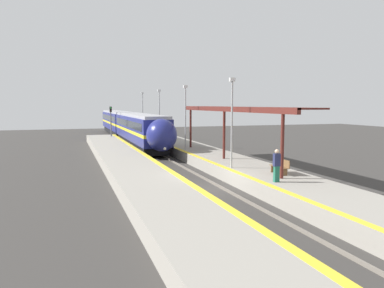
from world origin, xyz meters
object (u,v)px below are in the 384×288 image
(person_waiting, at_px, (277,165))
(lamppost_near, at_px, (232,117))
(train, at_px, (127,125))
(lamppost_far, at_px, (159,112))
(platform_bench, at_px, (280,166))
(lamppost_farthest, at_px, (143,110))
(railway_signal, at_px, (111,121))
(lamppost_mid, at_px, (185,114))

(person_waiting, relative_size, lamppost_near, 0.30)
(train, xyz_separation_m, lamppost_far, (2.23, -9.63, 1.95))
(lamppost_near, bearing_deg, platform_bench, -56.83)
(person_waiting, relative_size, lamppost_farthest, 0.30)
(train, bearing_deg, lamppost_near, -85.70)
(train, height_order, lamppost_far, lamppost_far)
(lamppost_near, relative_size, lamppost_farthest, 1.00)
(platform_bench, xyz_separation_m, railway_signal, (-6.60, 30.23, 1.52))
(lamppost_far, bearing_deg, lamppost_farthest, 90.00)
(train, distance_m, lamppost_farthest, 2.99)
(platform_bench, relative_size, person_waiting, 0.91)
(person_waiting, bearing_deg, train, 94.37)
(train, distance_m, lamppost_mid, 19.86)
(lamppost_farthest, bearing_deg, railway_signal, -150.34)
(train, height_order, lamppost_farthest, lamppost_farthest)
(train, height_order, platform_bench, train)
(train, distance_m, person_waiting, 34.65)
(railway_signal, height_order, lamppost_near, lamppost_near)
(platform_bench, xyz_separation_m, lamppost_near, (-1.89, 2.89, 2.85))
(person_waiting, distance_m, lamppost_near, 5.46)
(railway_signal, relative_size, lamppost_farthest, 0.81)
(lamppost_far, bearing_deg, train, 103.05)
(person_waiting, bearing_deg, lamppost_far, 90.94)
(platform_bench, bearing_deg, lamppost_farthest, 93.28)
(train, relative_size, lamppost_farthest, 7.24)
(platform_bench, bearing_deg, train, 97.21)
(lamppost_near, bearing_deg, train, 94.30)
(platform_bench, distance_m, lamppost_farthest, 33.09)
(lamppost_far, bearing_deg, railway_signal, 122.77)
(railway_signal, distance_m, lamppost_farthest, 5.58)
(train, relative_size, platform_bench, 26.13)
(railway_signal, xyz_separation_m, lamppost_farthest, (4.71, 2.68, 1.32))
(lamppost_farthest, bearing_deg, person_waiting, -89.33)
(person_waiting, relative_size, lamppost_mid, 0.30)
(platform_bench, relative_size, railway_signal, 0.34)
(platform_bench, height_order, person_waiting, person_waiting)
(railway_signal, relative_size, lamppost_mid, 0.81)
(lamppost_far, bearing_deg, lamppost_near, -90.00)
(person_waiting, bearing_deg, platform_bench, 53.67)
(lamppost_near, relative_size, lamppost_far, 1.00)
(train, bearing_deg, railway_signal, -137.08)
(platform_bench, bearing_deg, railway_signal, 102.32)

